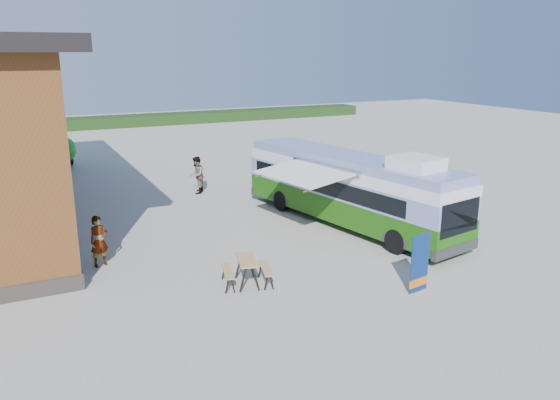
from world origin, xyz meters
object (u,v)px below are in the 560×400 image
bus (349,187)px  banner (419,268)px  picnic_table (247,266)px  person_b (197,175)px  slurry_tanker (52,147)px  person_a (99,241)px

bus → banner: size_ratio=6.21×
bus → picnic_table: (-6.22, -3.84, -1.00)m
bus → banner: (-1.78, -6.59, -0.88)m
bus → person_b: bearing=107.5°
picnic_table → person_b: 11.82m
person_b → slurry_tanker: (-5.98, 11.24, 0.20)m
person_b → banner: bearing=36.5°
banner → person_b: person_b is taller
slurry_tanker → bus: bearing=-77.8°
picnic_table → person_b: (2.14, 11.62, 0.33)m
bus → slurry_tanker: bearing=107.7°
bus → person_b: (-4.08, 7.77, -0.67)m
picnic_table → slurry_tanker: 23.18m
picnic_table → person_a: (-3.84, 3.63, 0.26)m
bus → person_a: (-10.07, -0.22, -0.74)m
slurry_tanker → person_b: bearing=-77.7°
person_a → person_b: (5.98, 7.99, 0.08)m
banner → picnic_table: size_ratio=1.04×
slurry_tanker → person_a: bearing=-105.7°
bus → person_a: 10.10m
bus → banner: bearing=-115.3°
banner → slurry_tanker: (-8.29, 25.61, 0.41)m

